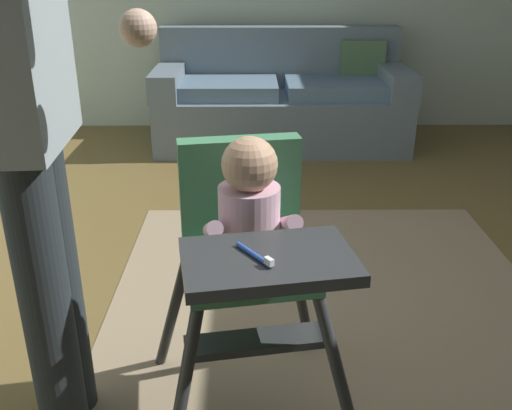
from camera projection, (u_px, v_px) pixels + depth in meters
The scene contains 5 objects.
ground at pixel (308, 305), 2.50m from camera, with size 6.32×7.13×0.10m, color brown.
area_rug at pixel (333, 326), 2.27m from camera, with size 1.84×2.29×0.01m, color gray.
couch at pixel (282, 101), 4.44m from camera, with size 1.90×0.86×0.86m.
high_chair at pixel (248, 235), 1.61m from camera, with size 0.69×0.80×0.93m.
adult_standing at pixel (26, 123), 1.45m from camera, with size 0.53×0.50×1.69m.
Camera 1 is at (-0.25, -2.12, 1.34)m, focal length 40.19 mm.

